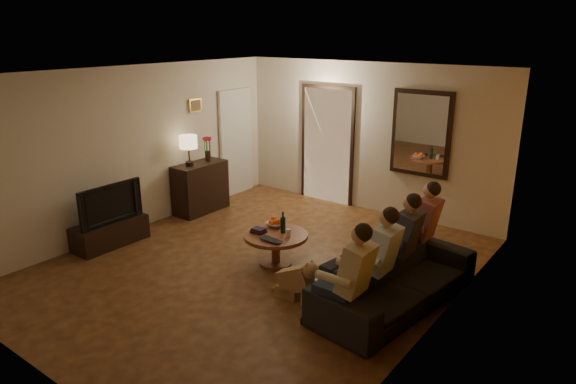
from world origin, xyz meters
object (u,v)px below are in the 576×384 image
Objects in this scene: person_c at (401,247)px; sofa at (396,278)px; person_b at (377,264)px; laptop at (268,241)px; coffee_table at (276,249)px; bowl at (275,224)px; tv at (107,203)px; table_lamp at (189,151)px; tv_stand at (110,233)px; dog at (295,278)px; person_d at (420,232)px; dresser at (200,187)px; person_a at (350,285)px; wine_bottle at (283,222)px.

sofa is at bearing -71.57° from person_c.
person_c is at bearing 90.00° from person_b.
person_c is 1.70m from laptop.
bowl is at bearing 129.29° from coffee_table.
laptop is (-1.59, 0.02, -0.14)m from person_b.
person_c is 3.65× the size of laptop.
bowl is at bearing -62.10° from tv.
table_lamp is 0.45× the size of person_b.
tv_stand is at bearing -90.00° from table_lamp.
person_b is 1.01m from dog.
person_d is 4.63× the size of bowl.
dresser is at bearing 0.00° from tv.
coffee_table is (-1.79, 0.00, -0.11)m from sofa.
dog is 1.70× the size of laptop.
tv is at bearing 0.00° from tv_stand.
person_c reaches higher than bowl.
person_a is 1.20m from person_c.
tv_stand is 2.60m from coffee_table.
tv_stand is 0.93× the size of person_a.
table_lamp is at bearing 158.74° from person_a.
bowl is 0.57m from laptop.
dresser is 1.77× the size of dog.
person_d is at bearing 19.84° from bowl.
table_lamp reaches higher than laptop.
dresser is 1.12× the size of coffee_table.
sofa is 8.79× the size of bowl.
tv_stand is at bearing -179.16° from person_a.
laptop is at bearing 179.15° from person_b.
person_d is (4.11, 0.20, -0.55)m from table_lamp.
person_d is (0.00, 1.20, 0.00)m from person_b.
person_a and person_b have the same top height.
bowl is (-1.87, 1.12, -0.12)m from person_a.
laptop is at bearing -82.50° from wine_bottle.
bowl is at bearing 123.68° from laptop.
sofa is 1.90× the size of person_c.
sofa is (4.21, -0.92, -0.11)m from dresser.
bowl is at bearing -12.00° from table_lamp.
table_lamp reaches higher than coffee_table.
tv_stand is 4.18m from person_b.
person_d is (0.00, 0.60, 0.00)m from person_c.
tv_stand is (0.00, -1.88, -0.25)m from dresser.
dresser is at bearing 163.48° from person_b.
dog is (3.20, 0.34, 0.09)m from tv_stand.
sofa is (4.21, 0.96, -0.33)m from tv.
wine_bottle is (0.23, -0.12, 0.12)m from bowl.
dresser is at bearing 161.71° from wine_bottle.
person_b is 2.14× the size of dog.
person_c is 1.33m from dog.
wine_bottle is (2.47, 1.06, -0.06)m from tv.
person_b is at bearing 90.00° from person_a.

